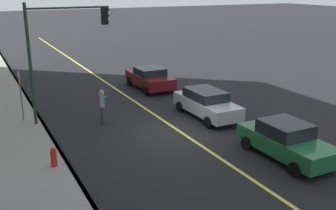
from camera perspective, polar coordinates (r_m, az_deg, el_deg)
The scene contains 11 objects.
ground at distance 19.96m, azimuth 1.57°, elevation -3.73°, with size 200.00×200.00×0.00m, color black.
sidewalk_slab at distance 17.88m, azimuth -20.65°, elevation -7.17°, with size 80.00×3.58×0.15m, color gray.
curb_edge at distance 18.08m, azimuth -15.26°, elevation -6.37°, with size 80.00×0.16×0.15m, color slate.
lane_stripe_center at distance 19.96m, azimuth 1.57°, elevation -3.72°, with size 80.00×0.16×0.01m, color #D8CC4C.
car_silver at distance 21.90m, azimuth 5.52°, elevation 0.27°, with size 4.56×1.90×1.51m.
car_maroon at distance 27.83m, azimuth -2.62°, elevation 3.88°, with size 4.47×2.09×1.48m.
car_green at distance 17.41m, azimuth 16.52°, elevation -4.89°, with size 4.46×1.99×1.56m.
pedestrian_with_backpack at distance 21.13m, azimuth -9.35°, elevation 0.24°, with size 0.46×0.42×1.79m.
traffic_light_mast at distance 20.93m, azimuth -15.12°, elevation 8.68°, with size 0.28×4.25×6.20m.
street_sign_post at distance 21.92m, azimuth -20.29°, elevation 1.63°, with size 0.60×0.08×2.80m.
fire_hydrant at distance 16.43m, azimuth -15.99°, elevation -7.37°, with size 0.24×0.24×0.94m.
Camera 1 is at (-16.41, 8.91, 7.06)m, focal length 42.69 mm.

